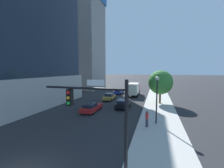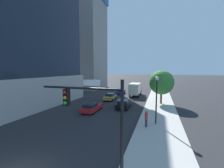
{
  "view_description": "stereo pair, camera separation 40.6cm",
  "coord_description": "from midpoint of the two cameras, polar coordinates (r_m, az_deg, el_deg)",
  "views": [
    {
      "loc": [
        7.76,
        -5.76,
        6.5
      ],
      "look_at": [
        1.84,
        13.83,
        4.52
      ],
      "focal_mm": 23.7,
      "sensor_mm": 36.0,
      "label": 1
    },
    {
      "loc": [
        8.15,
        -5.63,
        6.5
      ],
      "look_at": [
        1.84,
        13.83,
        4.52
      ],
      "focal_mm": 23.7,
      "sensor_mm": 36.0,
      "label": 2
    }
  ],
  "objects": [
    {
      "name": "traffic_light_pole",
      "position": [
        9.09,
        -6.67,
        -9.61
      ],
      "size": [
        5.5,
        0.48,
        5.81
      ],
      "color": "black",
      "rests_on": "sidewalk"
    },
    {
      "name": "box_truck",
      "position": [
        37.28,
        8.19,
        -1.79
      ],
      "size": [
        2.27,
        6.81,
        3.2
      ],
      "color": "#B21E1E",
      "rests_on": "ground"
    },
    {
      "name": "car_gold",
      "position": [
        31.8,
        -1.46,
        -4.94
      ],
      "size": [
        1.8,
        4.21,
        1.48
      ],
      "color": "#AD8938",
      "rests_on": "ground"
    },
    {
      "name": "car_black",
      "position": [
        25.47,
        3.91,
        -7.54
      ],
      "size": [
        1.95,
        4.41,
        1.47
      ],
      "color": "black",
      "rests_on": "ground"
    },
    {
      "name": "sidewalk",
      "position": [
        26.49,
        17.22,
        -8.77
      ],
      "size": [
        5.03,
        120.0,
        0.15
      ],
      "primitive_type": "cube",
      "color": "#B2AFA8",
      "rests_on": "ground"
    },
    {
      "name": "construction_building",
      "position": [
        53.89,
        -11.62,
        17.28
      ],
      "size": [
        22.6,
        12.87,
        38.89
      ],
      "color": "gray",
      "rests_on": "ground"
    },
    {
      "name": "street_lamp",
      "position": [
        18.0,
        16.32,
        -3.27
      ],
      "size": [
        0.44,
        0.44,
        5.57
      ],
      "color": "black",
      "rests_on": "sidewalk"
    },
    {
      "name": "street_tree",
      "position": [
        29.18,
        17.81,
        0.6
      ],
      "size": [
        4.53,
        4.53,
        6.26
      ],
      "color": "brown",
      "rests_on": "sidewalk"
    },
    {
      "name": "car_blue",
      "position": [
        39.89,
        2.4,
        -2.8
      ],
      "size": [
        1.72,
        4.76,
        1.44
      ],
      "color": "#233D9E",
      "rests_on": "ground"
    },
    {
      "name": "car_red",
      "position": [
        23.56,
        -8.49,
        -8.88
      ],
      "size": [
        1.93,
        4.67,
        1.35
      ],
      "color": "red",
      "rests_on": "ground"
    },
    {
      "name": "pedestrian_red_shirt",
      "position": [
        17.31,
        12.64,
        -12.86
      ],
      "size": [
        0.34,
        0.34,
        1.81
      ],
      "color": "#38334C",
      "rests_on": "sidewalk"
    }
  ]
}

